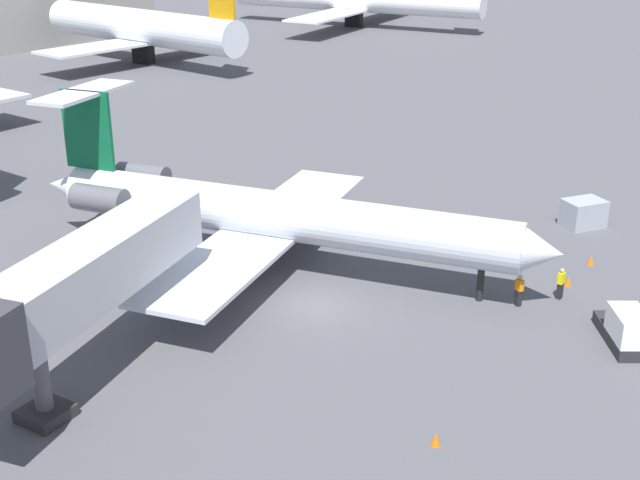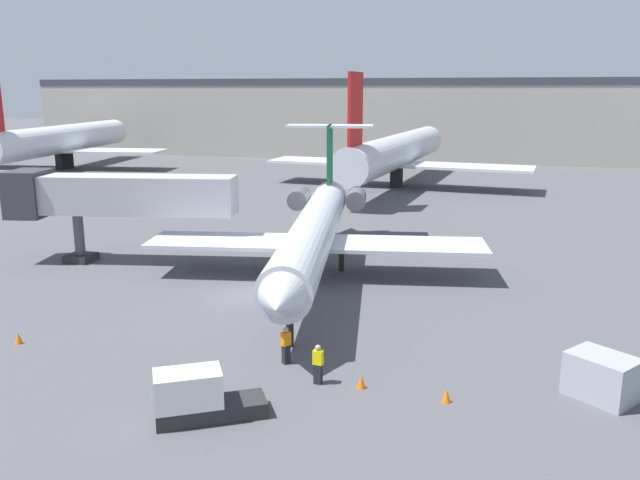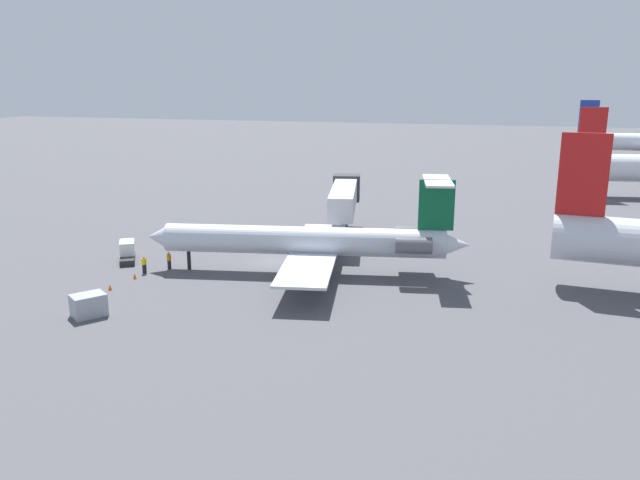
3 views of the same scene
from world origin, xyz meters
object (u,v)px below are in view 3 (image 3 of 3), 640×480
at_px(ground_crew_loader, 144,264).
at_px(traffic_cone_mid, 215,234).
at_px(baggage_tug_lead, 127,252).
at_px(jet_bridge, 344,197).
at_px(ground_crew_marshaller, 169,260).
at_px(regional_jet, 313,240).
at_px(traffic_cone_far, 110,287).
at_px(traffic_cone_near, 135,276).
at_px(cargo_container_uld, 89,305).

bearing_deg(ground_crew_loader, traffic_cone_mid, 178.60).
xyz_separation_m(ground_crew_loader, baggage_tug_lead, (-3.43, -3.95, -0.02)).
bearing_deg(jet_bridge, ground_crew_marshaller, -37.44).
xyz_separation_m(jet_bridge, ground_crew_marshaller, (17.13, -13.11, -3.82)).
xyz_separation_m(regional_jet, ground_crew_loader, (4.38, -15.31, -2.33)).
relative_size(traffic_cone_mid, traffic_cone_far, 1.00).
relative_size(jet_bridge, traffic_cone_near, 28.80).
height_order(jet_bridge, baggage_tug_lead, jet_bridge).
height_order(regional_jet, traffic_cone_far, regional_jet).
xyz_separation_m(jet_bridge, traffic_cone_mid, (4.17, -14.32, -4.40)).
height_order(ground_crew_marshaller, traffic_cone_far, ground_crew_marshaller).
xyz_separation_m(regional_jet, traffic_cone_near, (6.17, -15.26, -2.92)).
xyz_separation_m(regional_jet, cargo_container_uld, (15.37, -13.56, -2.32)).
bearing_deg(ground_crew_marshaller, ground_crew_loader, -39.66).
xyz_separation_m(regional_jet, traffic_cone_mid, (-10.47, -14.95, -2.92)).
relative_size(regional_jet, ground_crew_loader, 17.90).
distance_m(ground_crew_loader, baggage_tug_lead, 5.23).
bearing_deg(traffic_cone_mid, traffic_cone_far, -1.78).
relative_size(baggage_tug_lead, traffic_cone_near, 7.55).
bearing_deg(traffic_cone_near, regional_jet, 112.03).
bearing_deg(traffic_cone_mid, jet_bridge, 106.23).
distance_m(regional_jet, cargo_container_uld, 20.63).
bearing_deg(cargo_container_uld, traffic_cone_near, -169.56).
bearing_deg(ground_crew_marshaller, baggage_tug_lead, -105.57).
distance_m(regional_jet, ground_crew_loader, 16.10).
relative_size(regional_jet, traffic_cone_far, 54.99).
distance_m(ground_crew_marshaller, ground_crew_loader, 2.46).
relative_size(baggage_tug_lead, traffic_cone_mid, 7.55).
relative_size(regional_jet, cargo_container_uld, 9.95).
bearing_deg(ground_crew_loader, baggage_tug_lead, -130.92).
distance_m(traffic_cone_near, traffic_cone_mid, 16.65).
relative_size(jet_bridge, baggage_tug_lead, 3.81).
xyz_separation_m(ground_crew_marshaller, baggage_tug_lead, (-1.54, -5.52, -0.02)).
height_order(ground_crew_loader, baggage_tug_lead, baggage_tug_lead).
xyz_separation_m(ground_crew_loader, traffic_cone_mid, (-14.85, 0.36, -0.58)).
height_order(cargo_container_uld, traffic_cone_mid, cargo_container_uld).
relative_size(jet_bridge, cargo_container_uld, 5.21).
bearing_deg(traffic_cone_near, traffic_cone_mid, 178.95).
bearing_deg(traffic_cone_mid, baggage_tug_lead, -20.71).
relative_size(cargo_container_uld, traffic_cone_far, 5.53).
xyz_separation_m(ground_crew_marshaller, traffic_cone_far, (7.10, -1.83, -0.58)).
distance_m(regional_jet, traffic_cone_mid, 18.48).
bearing_deg(baggage_tug_lead, regional_jet, 92.83).
xyz_separation_m(jet_bridge, cargo_container_uld, (30.01, -12.93, -3.81)).
bearing_deg(cargo_container_uld, regional_jet, 138.58).
height_order(ground_crew_marshaller, traffic_cone_near, ground_crew_marshaller).
bearing_deg(regional_jet, baggage_tug_lead, -87.17).
distance_m(ground_crew_loader, traffic_cone_near, 1.89).
bearing_deg(traffic_cone_far, ground_crew_marshaller, 165.55).
xyz_separation_m(ground_crew_marshaller, ground_crew_loader, (1.89, -1.57, 0.00)).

